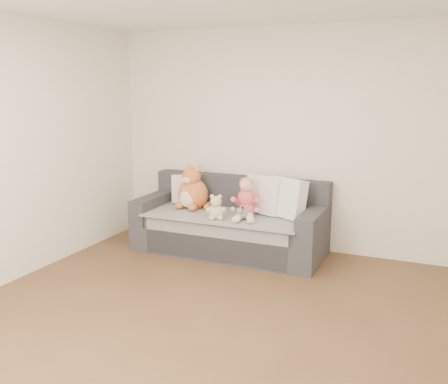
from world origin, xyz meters
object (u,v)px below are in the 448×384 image
Objects in this scene: toddler at (246,201)px; teddy_bear at (216,209)px; sippy_cup at (213,209)px; plush_cat at (192,191)px; sofa at (230,225)px.

toddler is 0.36m from teddy_bear.
plush_cat is at bearing 152.48° from sippy_cup.
plush_cat is (-0.74, 0.14, 0.01)m from toddler.
plush_cat is 1.97× the size of teddy_bear.
sofa is 4.70× the size of toddler.
sippy_cup is (-0.13, 0.18, -0.06)m from teddy_bear.
teddy_bear reaches higher than sippy_cup.
plush_cat reaches higher than sofa.
toddler is 0.76m from plush_cat.
teddy_bear is (0.48, -0.36, -0.09)m from plush_cat.
sofa is at bearing 63.18° from teddy_bear.
toddler reaches higher than teddy_bear.
teddy_bear is at bearing -93.08° from sofa.
sofa is at bearing 9.43° from plush_cat.
sofa is 0.46m from teddy_bear.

